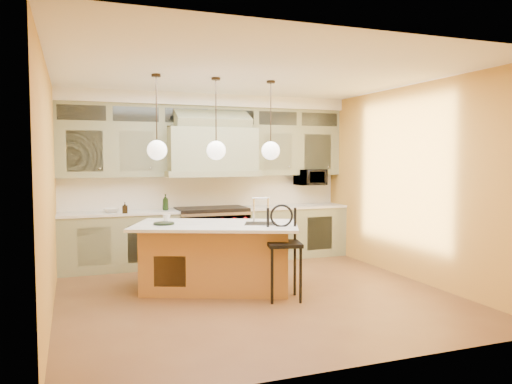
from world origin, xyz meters
name	(u,v)px	position (x,y,z in m)	size (l,w,h in m)	color
floor	(254,294)	(0.00, 0.00, 0.00)	(5.00, 5.00, 0.00)	brown
ceiling	(254,75)	(0.00, 0.00, 2.90)	(5.00, 5.00, 0.00)	white
wall_back	(206,178)	(0.00, 2.50, 1.45)	(5.00, 5.00, 0.00)	gold
wall_front	(355,202)	(0.00, -2.50, 1.45)	(5.00, 5.00, 0.00)	gold
wall_left	(49,190)	(-2.50, 0.00, 1.45)	(5.00, 5.00, 0.00)	gold
wall_right	(411,183)	(2.50, 0.00, 1.45)	(5.00, 5.00, 0.00)	gold
back_cabinetry	(210,180)	(0.00, 2.23, 1.43)	(5.00, 0.77, 2.90)	gray
range	(212,235)	(0.00, 2.14, 0.49)	(1.20, 0.74, 0.96)	silver
kitchen_island	(217,256)	(-0.40, 0.40, 0.47)	(2.48, 1.93, 1.35)	#AB7A3C
counter_stool	(283,246)	(0.28, -0.35, 0.70)	(0.51, 0.51, 1.21)	black
microwave	(310,177)	(1.95, 2.25, 1.45)	(0.54, 0.37, 0.30)	black
oil_bottle_a	(165,202)	(-0.79, 2.15, 1.08)	(0.10, 0.11, 0.27)	black
oil_bottle_b	(125,208)	(-1.47, 1.92, 1.03)	(0.08, 0.08, 0.18)	black
fruit_bowl	(112,210)	(-1.66, 2.15, 0.97)	(0.27, 0.27, 0.07)	white
cup	(167,218)	(-1.00, 0.86, 0.97)	(0.11, 0.11, 0.10)	beige
pendant_left	(157,148)	(-1.20, 0.40, 1.95)	(0.26, 0.26, 1.11)	#2D2319
pendant_center	(216,148)	(-0.40, 0.40, 1.95)	(0.26, 0.26, 1.11)	#2D2319
pendant_right	(271,149)	(0.40, 0.40, 1.95)	(0.26, 0.26, 1.11)	#2D2319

